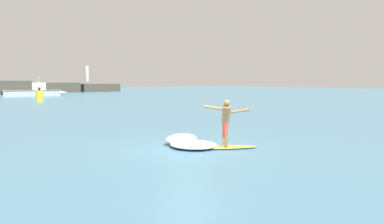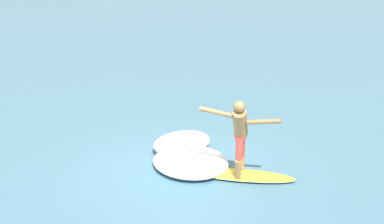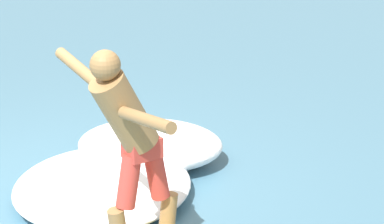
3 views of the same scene
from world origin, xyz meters
name	(u,v)px [view 1 (image 1 of 3)]	position (x,y,z in m)	size (l,w,h in m)	color
ground_plane	(188,150)	(0.00, 0.00, 0.00)	(200.00, 200.00, 0.00)	teal
surfboard	(224,147)	(1.12, -0.67, 0.05)	(2.34, 1.74, 0.23)	yellow
surfer	(226,119)	(1.09, -0.79, 1.08)	(1.37, 1.01, 1.67)	#997143
fishing_boat_near_jetty	(35,92)	(10.02, 47.17, 0.64)	(9.10, 3.36, 2.92)	#AAAEB1
channel_marker_buoy	(40,96)	(6.03, 33.35, 0.64)	(0.78, 0.78, 1.59)	yellow
wave_foam_at_tail	(181,139)	(0.52, 0.99, 0.20)	(1.63, 1.36, 0.39)	white
wave_foam_at_nose	(193,145)	(0.40, 0.15, 0.11)	(1.78, 1.95, 0.23)	white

